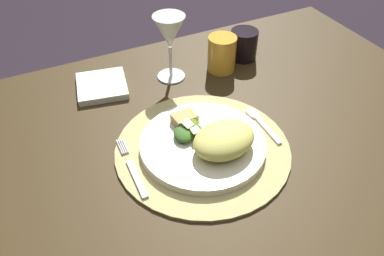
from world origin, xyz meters
TOP-DOWN VIEW (x-y plane):
  - dining_table at (0.00, 0.00)m, footprint 1.21×0.84m
  - placemat at (-0.05, -0.04)m, footprint 0.36×0.36m
  - dinner_plate at (-0.05, -0.04)m, footprint 0.26×0.26m
  - pasta_serving at (-0.02, -0.07)m, footprint 0.15×0.12m
  - salad_greens at (-0.07, -0.01)m, footprint 0.07×0.07m
  - bread_piece at (-0.06, 0.03)m, footprint 0.05×0.04m
  - fork at (-0.20, -0.04)m, footprint 0.02×0.17m
  - spoon at (0.10, -0.01)m, footprint 0.03×0.13m
  - napkin at (-0.18, 0.26)m, footprint 0.14×0.15m
  - wine_glass at (-0.00, 0.24)m, footprint 0.08×0.08m
  - amber_tumbler at (0.13, 0.21)m, footprint 0.07×0.07m
  - dark_tumbler at (0.22, 0.24)m, footprint 0.07×0.07m

SIDE VIEW (x-z plane):
  - dining_table at x=0.00m, z-range 0.20..0.91m
  - placemat at x=-0.05m, z-range 0.70..0.71m
  - napkin at x=-0.18m, z-range 0.70..0.72m
  - fork at x=-0.20m, z-range 0.71..0.71m
  - spoon at x=0.10m, z-range 0.71..0.72m
  - dinner_plate at x=-0.05m, z-range 0.71..0.73m
  - salad_greens at x=-0.07m, z-range 0.72..0.75m
  - bread_piece at x=-0.06m, z-range 0.73..0.75m
  - dark_tumbler at x=0.22m, z-range 0.70..0.78m
  - pasta_serving at x=-0.02m, z-range 0.73..0.77m
  - amber_tumbler at x=0.13m, z-range 0.70..0.80m
  - wine_glass at x=0.00m, z-range 0.74..0.91m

